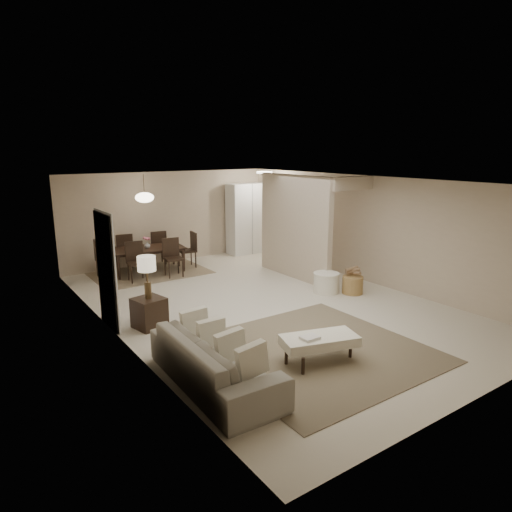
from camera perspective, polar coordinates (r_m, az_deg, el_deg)
floor at (r=9.39m, az=1.02°, el=-6.01°), size 9.00×9.00×0.00m
ceiling at (r=8.89m, az=1.08°, el=9.39°), size 9.00×9.00×0.00m
back_wall at (r=12.92m, az=-10.73°, el=4.81°), size 6.00×0.00×6.00m
left_wall at (r=7.74m, az=-17.29°, el=-1.17°), size 0.00×9.00×9.00m
right_wall at (r=11.05m, az=13.80°, el=3.25°), size 0.00×9.00×9.00m
partition at (r=11.11m, az=4.83°, el=3.64°), size 0.15×2.50×2.50m
doorway at (r=8.36m, az=-18.25°, el=-1.82°), size 0.04×0.90×2.04m
pantry_cabinet at (r=13.77m, az=-1.11°, el=4.70°), size 1.20×0.55×2.10m
flush_light at (r=12.82m, az=1.06°, el=10.40°), size 0.44×0.44×0.05m
living_rug at (r=7.39m, az=7.41°, el=-11.62°), size 3.20×3.20×0.01m
sofa at (r=6.27m, az=-5.24°, el=-12.86°), size 2.38×0.99×0.69m
ottoman_bench at (r=6.93m, az=7.92°, el=-10.48°), size 1.23×0.82×0.40m
side_table at (r=8.34m, az=-13.19°, el=-6.93°), size 0.58×0.58×0.54m
table_lamp at (r=8.10m, az=-13.50°, el=-1.39°), size 0.32×0.32×0.76m
round_pouf at (r=10.17m, az=8.76°, el=-3.34°), size 0.57×0.57×0.44m
wicker_basket at (r=10.22m, az=11.98°, el=-3.56°), size 0.51×0.51×0.38m
dining_rug at (r=12.07m, az=-13.27°, el=-1.95°), size 2.80×2.10×0.01m
dining_table at (r=11.99m, az=-13.35°, el=-0.50°), size 1.92×1.22×0.64m
dining_chairs at (r=11.96m, az=-13.38°, el=0.21°), size 2.57×1.97×0.95m
vase at (r=11.91m, az=-13.45°, el=1.35°), size 0.17×0.17×0.15m
yellow_mat at (r=13.00m, az=3.23°, el=-0.52°), size 0.90×0.63×0.01m
pendant_light at (r=11.73m, az=-13.76°, el=7.12°), size 0.46×0.46×0.71m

